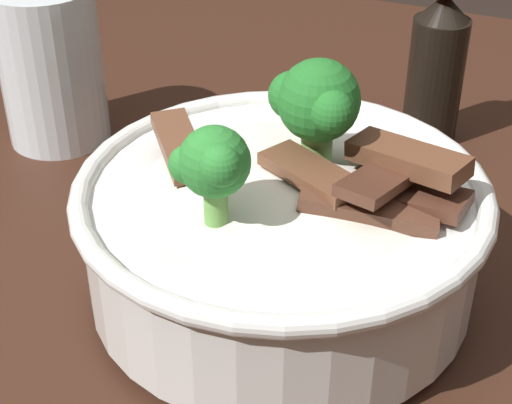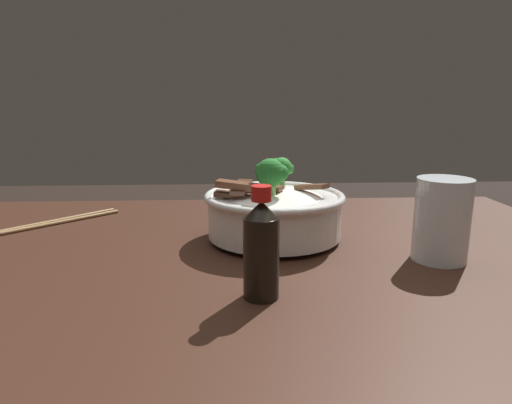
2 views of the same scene
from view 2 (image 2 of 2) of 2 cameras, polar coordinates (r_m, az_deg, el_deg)
name	(u,v)px [view 2 (image 2 of 2)]	position (r m, az deg, el deg)	size (l,w,h in m)	color
dining_table	(252,349)	(0.74, -0.51, -18.21)	(1.19, 0.84, 0.82)	#381E14
rice_bowl	(274,209)	(0.76, 2.32, -0.90)	(0.24, 0.24, 0.14)	white
drinking_glass	(442,223)	(0.71, 22.60, -2.49)	(0.08, 0.08, 0.12)	white
chopsticks_pair	(62,221)	(0.95, -23.47, -2.20)	(0.18, 0.17, 0.01)	#9E7A4C
soy_sauce_bottle	(261,249)	(0.53, 0.68, -6.01)	(0.04, 0.04, 0.14)	black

